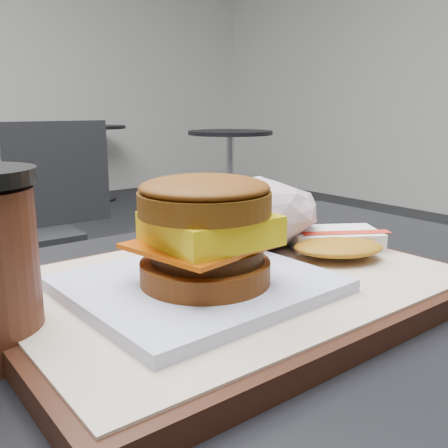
% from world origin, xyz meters
% --- Properties ---
extents(serving_tray, '(0.38, 0.28, 0.02)m').
position_xyz_m(serving_tray, '(-0.01, 0.04, 0.78)').
color(serving_tray, black).
rests_on(serving_tray, customer_table).
extents(breakfast_sandwich, '(0.20, 0.18, 0.09)m').
position_xyz_m(breakfast_sandwich, '(-0.05, 0.02, 0.83)').
color(breakfast_sandwich, white).
rests_on(breakfast_sandwich, serving_tray).
extents(hash_brown, '(0.14, 0.12, 0.02)m').
position_xyz_m(hash_brown, '(0.12, 0.03, 0.80)').
color(hash_brown, white).
rests_on(hash_brown, serving_tray).
extents(crumpled_wrapper, '(0.16, 0.12, 0.07)m').
position_xyz_m(crumpled_wrapper, '(0.06, 0.10, 0.83)').
color(crumpled_wrapper, silver).
rests_on(crumpled_wrapper, serving_tray).
extents(neighbor_chair, '(0.61, 0.43, 0.88)m').
position_xyz_m(neighbor_chair, '(0.29, 1.63, 0.51)').
color(neighbor_chair, '#A1A1A6').
rests_on(neighbor_chair, ground).
extents(bg_table_near, '(0.66, 0.66, 0.75)m').
position_xyz_m(bg_table_near, '(2.20, 2.80, 0.56)').
color(bg_table_near, black).
rests_on(bg_table_near, ground).
extents(bg_table_far, '(0.66, 0.66, 0.75)m').
position_xyz_m(bg_table_far, '(1.80, 4.50, 0.56)').
color(bg_table_far, black).
rests_on(bg_table_far, ground).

